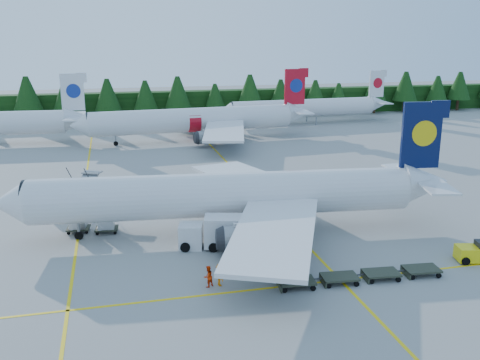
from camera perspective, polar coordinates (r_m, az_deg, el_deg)
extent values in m
plane|color=gray|center=(45.64, 0.56, -8.23)|extent=(320.00, 320.00, 0.00)
cube|color=yellow|center=(63.36, -16.41, -2.11)|extent=(0.25, 120.00, 0.01)
cube|color=yellow|center=(65.33, 1.36, -0.97)|extent=(0.25, 120.00, 0.01)
cube|color=yellow|center=(40.39, 2.69, -11.48)|extent=(80.00, 0.25, 0.01)
cube|color=black|center=(123.98, -8.87, 7.91)|extent=(220.00, 4.00, 6.00)
cylinder|color=silver|center=(50.01, -1.81, -1.59)|extent=(35.40, 7.69, 4.14)
cone|color=silver|center=(51.71, -23.28, -2.28)|extent=(3.30, 4.41, 4.14)
cube|color=#071137|center=(54.18, 18.77, 4.54)|extent=(3.95, 0.76, 6.41)
cube|color=silver|center=(58.95, 0.29, 0.38)|extent=(9.33, 16.47, 1.17)
cylinder|color=gray|center=(56.43, -1.39, -1.83)|extent=(3.72, 2.52, 2.17)
cube|color=silver|center=(42.42, 3.66, -5.60)|extent=(11.94, 16.69, 1.17)
cylinder|color=gray|center=(45.17, 0.34, -6.21)|extent=(3.72, 2.52, 2.17)
cylinder|color=gray|center=(51.35, -16.83, -5.14)|extent=(0.25, 0.25, 1.76)
cylinder|color=silver|center=(95.44, -5.04, 6.41)|extent=(35.98, 6.98, 4.21)
cone|color=silver|center=(93.05, -16.78, 5.61)|extent=(3.26, 4.42, 4.21)
cube|color=#B60C1A|center=(100.97, 5.86, 9.87)|extent=(4.01, 0.68, 6.52)
cube|color=silver|center=(104.86, -4.47, 6.85)|extent=(11.86, 16.99, 1.19)
cylinder|color=gray|center=(101.87, -5.23, 5.75)|extent=(3.74, 2.48, 2.21)
cube|color=silver|center=(87.80, -1.68, 5.29)|extent=(9.83, 16.81, 1.19)
cylinder|color=gray|center=(90.19, -3.47, 4.58)|extent=(3.74, 2.48, 2.21)
cylinder|color=gray|center=(93.84, -13.12, 4.13)|extent=(0.25, 0.25, 1.79)
cube|color=silver|center=(97.94, -17.44, 8.94)|extent=(3.89, 0.62, 6.31)
cylinder|color=silver|center=(115.42, 6.81, 7.64)|extent=(31.81, 5.56, 3.72)
cone|color=silver|center=(109.70, -1.48, 7.36)|extent=(2.82, 3.87, 3.72)
cube|color=silver|center=(122.86, 14.37, 9.91)|extent=(3.55, 0.53, 5.77)
cylinder|color=gray|center=(111.53, 1.07, 6.13)|extent=(0.22, 0.22, 1.49)
cube|color=silver|center=(56.95, -17.09, -3.48)|extent=(5.05, 3.96, 1.17)
cube|color=gray|center=(58.23, -16.29, -1.09)|extent=(3.28, 4.59, 3.17)
cube|color=gray|center=(59.71, -15.50, 0.80)|extent=(2.28, 1.95, 0.13)
cube|color=white|center=(47.47, -5.25, -5.96)|extent=(2.48, 2.48, 2.14)
cube|color=black|center=(47.29, -5.27, -5.38)|extent=(2.16, 2.31, 0.92)
cube|color=white|center=(47.10, -1.54, -5.47)|extent=(4.11, 3.08, 2.65)
cube|color=yellow|center=(48.69, 23.76, -7.17)|extent=(3.26, 2.22, 1.17)
cube|color=#303426|center=(40.55, 6.05, -10.65)|extent=(2.87, 1.95, 0.16)
cube|color=#303426|center=(41.66, 10.58, -10.11)|extent=(2.87, 1.95, 0.16)
cube|color=#303426|center=(43.01, 14.83, -9.54)|extent=(2.87, 1.95, 0.16)
cube|color=#303426|center=(44.58, 18.80, -8.96)|extent=(2.87, 1.95, 0.16)
cube|color=#303426|center=(53.42, -16.85, -4.92)|extent=(2.27, 1.84, 0.13)
cube|color=silver|center=(53.16, -16.92, -4.09)|extent=(1.63, 1.59, 1.49)
cube|color=#303426|center=(52.59, -14.03, -5.03)|extent=(2.27, 1.84, 0.13)
cube|color=silver|center=(52.32, -14.09, -4.19)|extent=(1.63, 1.59, 1.49)
imported|color=#E64704|center=(45.53, 2.92, -6.95)|extent=(0.76, 0.54, 1.99)
imported|color=red|center=(40.34, -3.42, -10.23)|extent=(1.01, 0.96, 1.65)
imported|color=orange|center=(40.46, -2.15, -10.08)|extent=(0.55, 0.76, 1.73)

